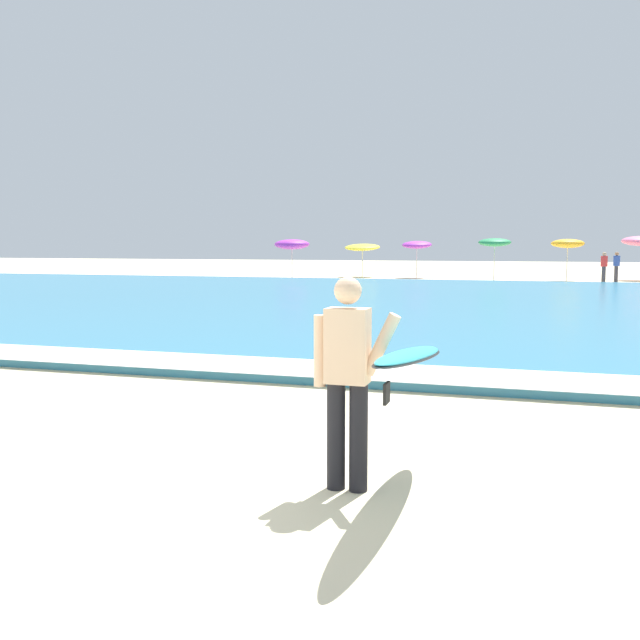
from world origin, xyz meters
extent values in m
plane|color=beige|center=(0.00, 0.00, 0.00)|extent=(160.00, 160.00, 0.00)
cube|color=teal|center=(0.00, 18.60, 0.07)|extent=(120.00, 28.00, 0.14)
cube|color=white|center=(0.00, 5.20, 0.15)|extent=(120.00, 1.44, 0.01)
cylinder|color=black|center=(1.94, 0.62, 0.44)|extent=(0.15, 0.15, 0.88)
cylinder|color=black|center=(2.13, 0.62, 0.44)|extent=(0.15, 0.15, 0.88)
cube|color=beige|center=(2.03, 0.62, 1.18)|extent=(0.34, 0.22, 0.60)
sphere|color=beige|center=(2.03, 0.62, 1.62)|extent=(0.22, 0.22, 0.22)
cylinder|color=beige|center=(1.80, 0.62, 1.13)|extent=(0.10, 0.10, 0.58)
cylinder|color=beige|center=(2.30, 0.64, 1.20)|extent=(0.31, 0.10, 0.51)
ellipsoid|color=#33BCD6|center=(2.54, 0.62, 1.13)|extent=(0.28, 2.30, 0.30)
ellipsoid|color=black|center=(2.54, 0.62, 1.11)|extent=(0.31, 2.39, 0.26)
cube|color=black|center=(2.54, -0.30, 1.01)|extent=(0.02, 0.14, 0.14)
cylinder|color=beige|center=(-10.56, 35.13, 0.94)|extent=(0.05, 0.05, 1.88)
ellipsoid|color=purple|center=(-10.56, 35.13, 1.97)|extent=(2.07, 2.08, 0.64)
cylinder|color=beige|center=(-6.88, 37.55, 0.87)|extent=(0.05, 0.05, 1.74)
ellipsoid|color=yellow|center=(-6.88, 37.55, 1.79)|extent=(2.14, 2.17, 0.58)
cylinder|color=beige|center=(-3.53, 37.44, 0.94)|extent=(0.05, 0.05, 1.88)
ellipsoid|color=purple|center=(-3.53, 37.44, 1.94)|extent=(1.76, 1.79, 0.59)
cylinder|color=beige|center=(1.06, 35.63, 1.01)|extent=(0.05, 0.05, 2.01)
ellipsoid|color=#23844C|center=(1.06, 35.63, 2.08)|extent=(1.78, 1.79, 0.53)
cylinder|color=beige|center=(4.88, 36.16, 0.97)|extent=(0.05, 0.05, 1.94)
ellipsoid|color=#F4A31E|center=(4.88, 36.16, 2.02)|extent=(1.74, 1.75, 0.50)
cylinder|color=#383842|center=(7.32, 35.60, 0.42)|extent=(0.20, 0.20, 0.84)
cube|color=#2D4CA5|center=(7.32, 35.60, 1.11)|extent=(0.32, 0.20, 0.54)
sphere|color=#9E7051|center=(7.32, 35.60, 1.48)|extent=(0.20, 0.20, 0.20)
cylinder|color=#383842|center=(6.61, 34.42, 0.42)|extent=(0.20, 0.20, 0.84)
cube|color=red|center=(6.61, 34.42, 1.11)|extent=(0.32, 0.20, 0.54)
sphere|color=tan|center=(6.61, 34.42, 1.48)|extent=(0.20, 0.20, 0.20)
camera|label=1|loc=(3.48, -4.81, 1.98)|focal=40.05mm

